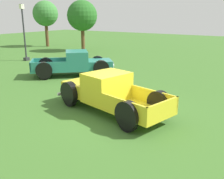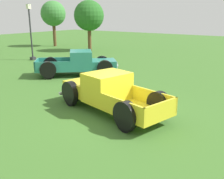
% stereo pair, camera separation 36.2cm
% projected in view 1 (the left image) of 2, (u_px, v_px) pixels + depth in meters
% --- Properties ---
extents(ground_plane, '(80.00, 80.00, 0.00)m').
position_uv_depth(ground_plane, '(118.00, 114.00, 9.76)').
color(ground_plane, '#3D6B28').
extents(pickup_truck_foreground, '(2.88, 5.15, 1.49)m').
position_uv_depth(pickup_truck_foreground, '(106.00, 92.00, 10.07)').
color(pickup_truck_foreground, yellow).
rests_on(pickup_truck_foreground, ground_plane).
extents(pickup_truck_behind_left, '(4.62, 4.76, 1.50)m').
position_uv_depth(pickup_truck_behind_left, '(78.00, 64.00, 15.80)').
color(pickup_truck_behind_left, '#2D8475').
rests_on(pickup_truck_behind_left, ground_plane).
extents(lamp_post_near, '(0.36, 0.36, 4.45)m').
position_uv_depth(lamp_post_near, '(24.00, 31.00, 20.45)').
color(lamp_post_near, '#2D2D33').
rests_on(lamp_post_near, ground_plane).
extents(oak_tree_east, '(3.00, 3.00, 5.00)m').
position_uv_depth(oak_tree_east, '(82.00, 16.00, 25.70)').
color(oak_tree_east, brown).
rests_on(oak_tree_east, ground_plane).
extents(oak_tree_west, '(2.83, 2.83, 5.12)m').
position_uv_depth(oak_tree_west, '(45.00, 14.00, 29.27)').
color(oak_tree_west, brown).
rests_on(oak_tree_west, ground_plane).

